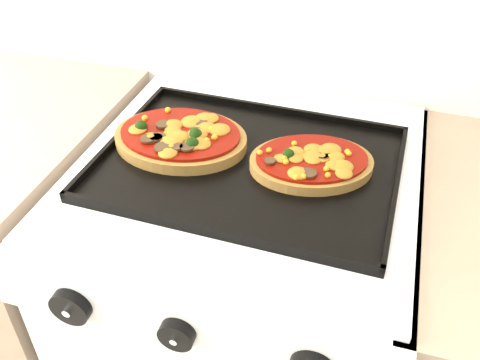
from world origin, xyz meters
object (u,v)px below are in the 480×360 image
(pizza_right, at_px, (311,161))
(pizza_left, at_px, (180,136))
(stove, at_px, (246,325))
(baking_tray, at_px, (248,162))

(pizza_right, bearing_deg, pizza_left, 179.32)
(stove, xyz_separation_m, pizza_right, (0.11, 0.01, 0.48))
(baking_tray, height_order, pizza_right, pizza_right)
(stove, xyz_separation_m, baking_tray, (0.00, -0.01, 0.47))
(baking_tray, relative_size, pizza_left, 2.09)
(stove, height_order, pizza_left, pizza_left)
(stove, bearing_deg, pizza_left, 176.03)
(stove, distance_m, baking_tray, 0.47)
(pizza_left, relative_size, pizza_right, 1.15)
(stove, distance_m, pizza_left, 0.50)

